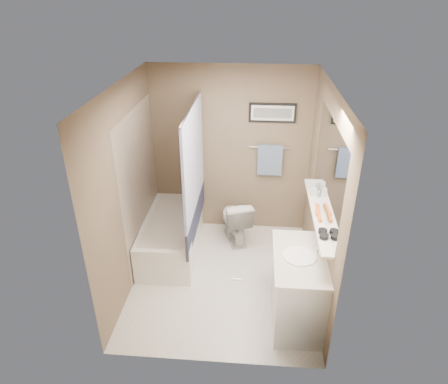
# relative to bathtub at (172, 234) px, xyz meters

# --- Properties ---
(ground) EXTENTS (2.50, 2.50, 0.00)m
(ground) POSITION_rel_bathtub_xyz_m (0.75, -0.55, -0.25)
(ground) COLOR silver
(ground) RESTS_ON ground
(ceiling) EXTENTS (2.20, 2.50, 0.04)m
(ceiling) POSITION_rel_bathtub_xyz_m (0.75, -0.55, 2.13)
(ceiling) COLOR white
(ceiling) RESTS_ON wall_back
(wall_back) EXTENTS (2.20, 0.04, 2.40)m
(wall_back) POSITION_rel_bathtub_xyz_m (0.75, 0.68, 0.95)
(wall_back) COLOR brown
(wall_back) RESTS_ON ground
(wall_front) EXTENTS (2.20, 0.04, 2.40)m
(wall_front) POSITION_rel_bathtub_xyz_m (0.75, -1.78, 0.95)
(wall_front) COLOR brown
(wall_front) RESTS_ON ground
(wall_left) EXTENTS (0.04, 2.50, 2.40)m
(wall_left) POSITION_rel_bathtub_xyz_m (-0.33, -0.55, 0.95)
(wall_left) COLOR brown
(wall_left) RESTS_ON ground
(wall_right) EXTENTS (0.04, 2.50, 2.40)m
(wall_right) POSITION_rel_bathtub_xyz_m (1.83, -0.55, 0.95)
(wall_right) COLOR brown
(wall_right) RESTS_ON ground
(tile_surround) EXTENTS (0.02, 1.55, 2.00)m
(tile_surround) POSITION_rel_bathtub_xyz_m (-0.34, -0.05, 0.75)
(tile_surround) COLOR tan
(tile_surround) RESTS_ON wall_left
(curtain_rod) EXTENTS (0.02, 1.55, 0.02)m
(curtain_rod) POSITION_rel_bathtub_xyz_m (0.35, -0.05, 1.80)
(curtain_rod) COLOR silver
(curtain_rod) RESTS_ON wall_left
(curtain_upper) EXTENTS (0.03, 1.45, 1.28)m
(curtain_upper) POSITION_rel_bathtub_xyz_m (0.35, -0.05, 1.15)
(curtain_upper) COLOR white
(curtain_upper) RESTS_ON curtain_rod
(curtain_lower) EXTENTS (0.03, 1.45, 0.36)m
(curtain_lower) POSITION_rel_bathtub_xyz_m (0.35, -0.05, 0.33)
(curtain_lower) COLOR #282C4B
(curtain_lower) RESTS_ON curtain_rod
(mirror) EXTENTS (0.02, 1.60, 1.00)m
(mirror) POSITION_rel_bathtub_xyz_m (1.84, -0.70, 1.37)
(mirror) COLOR silver
(mirror) RESTS_ON wall_right
(shelf) EXTENTS (0.12, 1.60, 0.03)m
(shelf) POSITION_rel_bathtub_xyz_m (1.79, -0.70, 0.85)
(shelf) COLOR silver
(shelf) RESTS_ON wall_right
(towel_bar) EXTENTS (0.60, 0.02, 0.02)m
(towel_bar) POSITION_rel_bathtub_xyz_m (1.30, 0.67, 1.05)
(towel_bar) COLOR silver
(towel_bar) RESTS_ON wall_back
(towel) EXTENTS (0.34, 0.05, 0.44)m
(towel) POSITION_rel_bathtub_xyz_m (1.30, 0.65, 0.87)
(towel) COLOR #8CA9CC
(towel) RESTS_ON towel_bar
(art_frame) EXTENTS (0.62, 0.02, 0.26)m
(art_frame) POSITION_rel_bathtub_xyz_m (1.30, 0.68, 1.53)
(art_frame) COLOR black
(art_frame) RESTS_ON wall_back
(art_mat) EXTENTS (0.56, 0.00, 0.20)m
(art_mat) POSITION_rel_bathtub_xyz_m (1.30, 0.67, 1.53)
(art_mat) COLOR white
(art_mat) RESTS_ON art_frame
(art_image) EXTENTS (0.50, 0.00, 0.13)m
(art_image) POSITION_rel_bathtub_xyz_m (1.30, 0.67, 1.53)
(art_image) COLOR #595959
(art_image) RESTS_ON art_mat
(door) EXTENTS (0.80, 0.02, 2.00)m
(door) POSITION_rel_bathtub_xyz_m (1.30, -1.79, 0.75)
(door) COLOR silver
(door) RESTS_ON wall_front
(door_handle) EXTENTS (0.10, 0.02, 0.02)m
(door_handle) POSITION_rel_bathtub_xyz_m (0.97, -1.74, 0.75)
(door_handle) COLOR silver
(door_handle) RESTS_ON door
(bathtub) EXTENTS (0.75, 1.52, 0.50)m
(bathtub) POSITION_rel_bathtub_xyz_m (0.00, 0.00, 0.00)
(bathtub) COLOR white
(bathtub) RESTS_ON ground
(tub_rim) EXTENTS (0.56, 1.36, 0.02)m
(tub_rim) POSITION_rel_bathtub_xyz_m (-0.00, -0.00, 0.25)
(tub_rim) COLOR silver
(tub_rim) RESTS_ON bathtub
(toilet) EXTENTS (0.56, 0.74, 0.66)m
(toilet) POSITION_rel_bathtub_xyz_m (0.84, 0.32, 0.08)
(toilet) COLOR silver
(toilet) RESTS_ON ground
(vanity) EXTENTS (0.50, 0.90, 0.80)m
(vanity) POSITION_rel_bathtub_xyz_m (1.60, -1.15, 0.15)
(vanity) COLOR silver
(vanity) RESTS_ON ground
(countertop) EXTENTS (0.54, 0.96, 0.04)m
(countertop) POSITION_rel_bathtub_xyz_m (1.59, -1.15, 0.57)
(countertop) COLOR beige
(countertop) RESTS_ON vanity
(sink_basin) EXTENTS (0.34, 0.34, 0.01)m
(sink_basin) POSITION_rel_bathtub_xyz_m (1.58, -1.15, 0.60)
(sink_basin) COLOR white
(sink_basin) RESTS_ON countertop
(faucet_spout) EXTENTS (0.02, 0.02, 0.10)m
(faucet_spout) POSITION_rel_bathtub_xyz_m (1.78, -1.15, 0.64)
(faucet_spout) COLOR white
(faucet_spout) RESTS_ON countertop
(faucet_knob) EXTENTS (0.05, 0.05, 0.05)m
(faucet_knob) POSITION_rel_bathtub_xyz_m (1.78, -1.05, 0.62)
(faucet_knob) COLOR silver
(faucet_knob) RESTS_ON countertop
(candle_bowl_near) EXTENTS (0.09, 0.09, 0.04)m
(candle_bowl_near) POSITION_rel_bathtub_xyz_m (1.79, -1.20, 0.89)
(candle_bowl_near) COLOR black
(candle_bowl_near) RESTS_ON shelf
(candle_bowl_far) EXTENTS (0.09, 0.09, 0.04)m
(candle_bowl_far) POSITION_rel_bathtub_xyz_m (1.79, -1.11, 0.89)
(candle_bowl_far) COLOR black
(candle_bowl_far) RESTS_ON shelf
(hair_brush_front) EXTENTS (0.04, 0.22, 0.04)m
(hair_brush_front) POSITION_rel_bathtub_xyz_m (1.79, -0.82, 0.89)
(hair_brush_front) COLOR orange
(hair_brush_front) RESTS_ON shelf
(hair_brush_back) EXTENTS (0.07, 0.22, 0.04)m
(hair_brush_back) POSITION_rel_bathtub_xyz_m (1.79, -0.69, 0.89)
(hair_brush_back) COLOR orange
(hair_brush_back) RESTS_ON shelf
(pink_comb) EXTENTS (0.04, 0.16, 0.01)m
(pink_comb) POSITION_rel_bathtub_xyz_m (1.79, -0.55, 0.87)
(pink_comb) COLOR pink
(pink_comb) RESTS_ON shelf
(glass_jar) EXTENTS (0.08, 0.08, 0.10)m
(glass_jar) POSITION_rel_bathtub_xyz_m (1.79, -0.18, 0.92)
(glass_jar) COLOR silver
(glass_jar) RESTS_ON shelf
(soap_bottle) EXTENTS (0.07, 0.07, 0.14)m
(soap_bottle) POSITION_rel_bathtub_xyz_m (1.79, -0.33, 0.94)
(soap_bottle) COLOR #999999
(soap_bottle) RESTS_ON shelf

